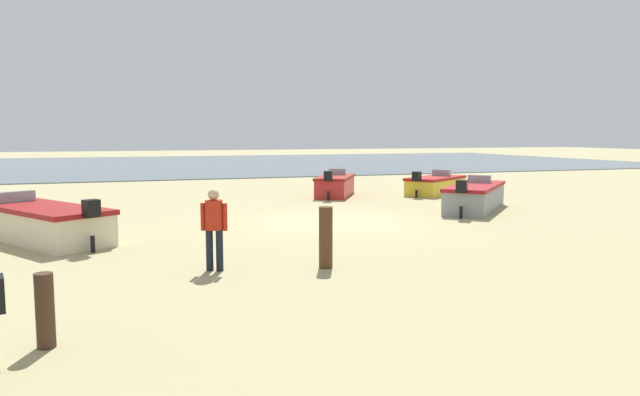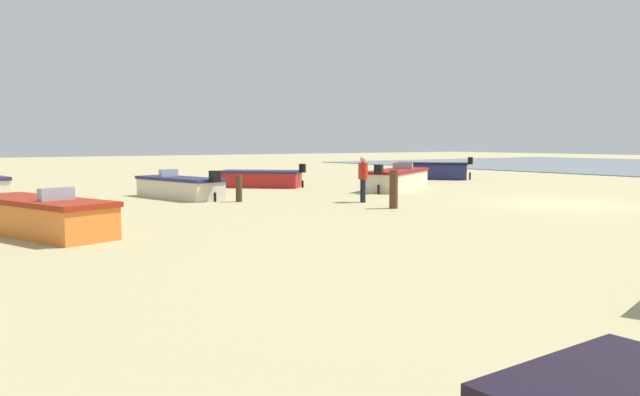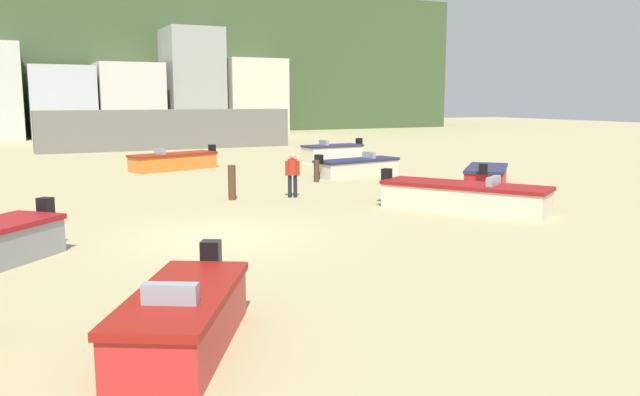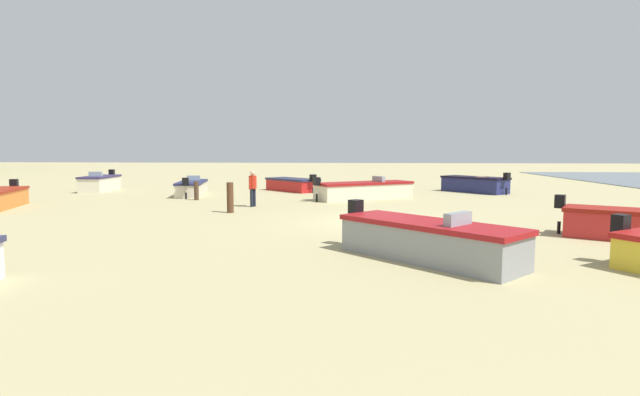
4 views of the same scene
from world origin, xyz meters
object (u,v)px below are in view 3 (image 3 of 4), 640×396
at_px(boat_orange_8, 174,161).
at_px(boat_cream_3, 333,153).
at_px(boat_cream_6, 464,197).
at_px(beach_walker_distant, 292,171).
at_px(mooring_post_mid_beach, 232,182).
at_px(boat_red_7, 183,319).
at_px(mooring_post_near_water, 317,171).
at_px(boat_cream_1, 357,167).
at_px(boat_red_5, 486,176).

bearing_deg(boat_orange_8, boat_cream_3, -106.36).
distance_m(boat_cream_6, beach_walker_distant, 6.32).
height_order(boat_cream_3, boat_orange_8, boat_cream_3).
bearing_deg(mooring_post_mid_beach, boat_orange_8, 87.66).
height_order(boat_cream_3, boat_red_7, boat_cream_3).
distance_m(mooring_post_near_water, beach_walker_distant, 4.44).
bearing_deg(boat_cream_3, beach_walker_distant, 140.36).
distance_m(boat_cream_1, boat_orange_8, 9.45).
height_order(boat_cream_1, boat_red_7, boat_red_7).
relative_size(boat_red_7, boat_orange_8, 0.76).
relative_size(boat_cream_3, mooring_post_mid_beach, 3.07).
bearing_deg(boat_orange_8, mooring_post_mid_beach, 159.58).
relative_size(boat_cream_1, boat_cream_3, 1.20).
bearing_deg(boat_cream_6, mooring_post_near_water, -114.59).
relative_size(boat_cream_3, boat_orange_8, 0.80).
relative_size(boat_cream_6, boat_red_7, 1.48).
xyz_separation_m(boat_red_7, beach_walker_distant, (7.17, 12.38, 0.50)).
bearing_deg(boat_red_7, boat_cream_3, -92.28).
bearing_deg(mooring_post_near_water, boat_red_7, -121.80).
height_order(boat_cream_6, beach_walker_distant, beach_walker_distant).
height_order(boat_red_5, boat_cream_6, boat_cream_6).
bearing_deg(boat_cream_1, boat_orange_8, -142.88).
bearing_deg(boat_red_5, mooring_post_near_water, -171.36).
bearing_deg(mooring_post_near_water, beach_walker_distant, -127.35).
xyz_separation_m(boat_red_7, boat_orange_8, (5.45, 23.33, -0.02)).
distance_m(boat_cream_6, mooring_post_near_water, 8.62).
height_order(boat_cream_1, mooring_post_mid_beach, mooring_post_mid_beach).
xyz_separation_m(mooring_post_mid_beach, beach_walker_distant, (2.15, -0.47, 0.33)).
bearing_deg(mooring_post_near_water, boat_red_5, -35.95).
xyz_separation_m(boat_cream_1, boat_orange_8, (-7.05, 6.29, 0.02)).
relative_size(boat_red_5, boat_orange_8, 0.79).
bearing_deg(boat_cream_3, mooring_post_mid_beach, 132.18).
height_order(boat_cream_1, beach_walker_distant, beach_walker_distant).
bearing_deg(beach_walker_distant, mooring_post_mid_beach, -168.85).
bearing_deg(boat_cream_3, mooring_post_near_water, 142.20).
xyz_separation_m(boat_cream_3, boat_orange_8, (-9.18, -0.28, -0.06)).
distance_m(boat_orange_8, mooring_post_mid_beach, 10.49).
distance_m(boat_cream_1, mooring_post_near_water, 2.89).
bearing_deg(beach_walker_distant, mooring_post_near_water, 76.12).
relative_size(boat_red_7, mooring_post_near_water, 3.76).
xyz_separation_m(boat_red_7, mooring_post_mid_beach, (5.02, 12.85, 0.17)).
relative_size(boat_cream_1, boat_cream_6, 0.86).
xyz_separation_m(boat_red_5, mooring_post_mid_beach, (-10.60, 1.14, 0.21)).
relative_size(mooring_post_near_water, mooring_post_mid_beach, 0.77).
bearing_deg(boat_red_7, boat_orange_8, -73.65).
bearing_deg(beach_walker_distant, boat_red_5, 18.91).
height_order(mooring_post_near_water, beach_walker_distant, beach_walker_distant).
bearing_deg(boat_cream_1, mooring_post_mid_beach, -71.88).
height_order(boat_red_7, mooring_post_mid_beach, mooring_post_mid_beach).
xyz_separation_m(boat_cream_6, boat_red_7, (-10.97, -7.35, -0.00)).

